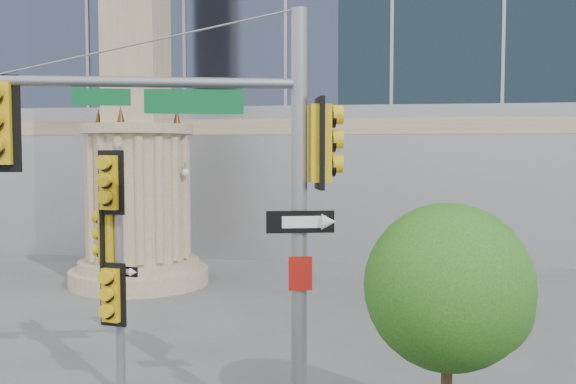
# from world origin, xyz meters

# --- Properties ---
(monument) EXTENTS (4.40, 4.40, 16.60)m
(monument) POSITION_xyz_m (-6.00, 9.00, 5.52)
(monument) COLOR tan
(monument) RESTS_ON ground
(main_signal_pole) EXTENTS (4.76, 1.60, 6.25)m
(main_signal_pole) POSITION_xyz_m (-0.57, -1.78, 3.87)
(main_signal_pole) COLOR slate
(main_signal_pole) RESTS_ON ground
(secondary_signal_pole) EXTENTS (0.75, 0.64, 4.35)m
(secondary_signal_pole) POSITION_xyz_m (-2.86, -0.13, 2.55)
(secondary_signal_pole) COLOR slate
(secondary_signal_pole) RESTS_ON ground
(street_tree) EXTENTS (2.30, 2.25, 3.58)m
(street_tree) POSITION_xyz_m (2.61, -1.78, 2.36)
(street_tree) COLOR tan
(street_tree) RESTS_ON ground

